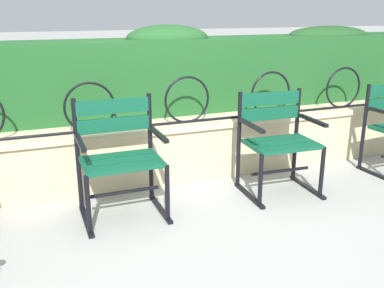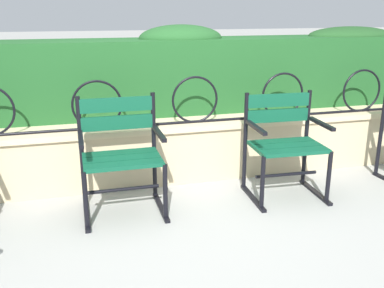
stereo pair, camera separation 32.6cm
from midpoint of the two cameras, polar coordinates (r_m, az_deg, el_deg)
name	(u,v)px [view 2 (the right image)]	position (r m, az deg, el deg)	size (l,w,h in m)	color
ground_plane	(194,214)	(3.41, 3.03, -9.19)	(60.00, 60.00, 0.00)	#9E9E99
stone_wall	(172,150)	(3.99, -0.34, -0.89)	(7.92, 0.41, 0.54)	#C6B289
iron_arch_fence	(151,105)	(3.76, -2.93, 5.07)	(7.37, 0.02, 0.42)	black
hedge_row	(157,72)	(4.28, -2.35, 9.32)	(7.77, 0.59, 0.83)	#1E5123
park_chair_centre_left	(121,152)	(3.34, -6.57, -1.13)	(0.61, 0.52, 0.89)	#0F4C33
park_chair_centre_right	(284,142)	(3.73, 14.41, 0.28)	(0.63, 0.55, 0.85)	#0F4C33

